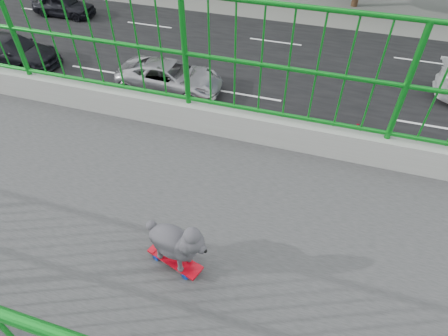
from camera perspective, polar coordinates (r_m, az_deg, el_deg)
name	(u,v)px	position (r m, az deg, el deg)	size (l,w,h in m)	color
road	(249,96)	(17.82, 3.87, 10.90)	(18.00, 90.00, 0.02)	black
footbridge	(16,270)	(5.71, -29.13, -13.45)	(3.00, 24.00, 7.00)	#2D2D2F
skateboard	(175,260)	(2.95, -7.45, -13.69)	(0.26, 0.47, 0.06)	red
poodle	(175,242)	(2.73, -7.46, -11.04)	(0.32, 0.52, 0.45)	#323035
car_1	(248,136)	(14.23, 3.66, 4.84)	(1.47, 4.21, 1.39)	#AC0615
car_2	(170,77)	(18.05, -8.19, 13.53)	(2.28, 4.96, 1.38)	#99999E
car_4	(63,5)	(28.20, -23.24, 21.83)	(1.62, 4.02, 1.37)	black
car_6	(366,156)	(14.06, 20.75, 1.66)	(2.67, 5.78, 1.61)	#AC0615
car_7	(12,51)	(22.94, -29.49, 15.28)	(2.03, 4.99, 1.45)	black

